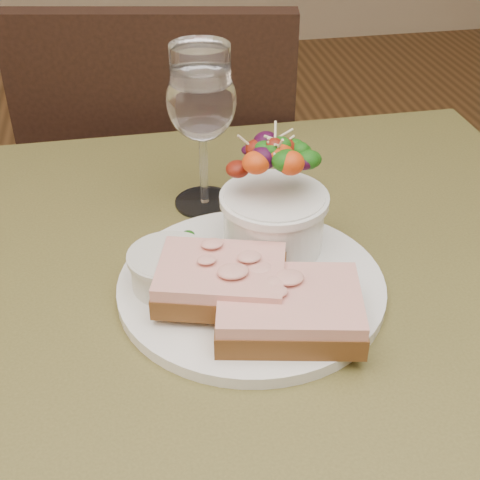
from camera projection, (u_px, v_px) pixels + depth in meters
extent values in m
cube|color=#4D4721|center=(246.00, 327.00, 0.64)|extent=(0.80, 0.80, 0.04)
cylinder|color=black|center=(396.00, 334.00, 1.18)|extent=(0.05, 0.05, 0.71)
cube|color=black|center=(175.00, 214.00, 1.33)|extent=(0.49, 0.49, 0.04)
cube|color=black|center=(158.00, 157.00, 1.04)|extent=(0.42, 0.12, 0.45)
cube|color=black|center=(181.00, 301.00, 1.45)|extent=(0.42, 0.42, 0.45)
cylinder|color=white|center=(251.00, 286.00, 0.65)|extent=(0.26, 0.26, 0.01)
cube|color=#4E3314|center=(289.00, 314.00, 0.59)|extent=(0.14, 0.12, 0.02)
cube|color=beige|center=(289.00, 299.00, 0.58)|extent=(0.14, 0.12, 0.01)
cube|color=#4E3314|center=(221.00, 285.00, 0.61)|extent=(0.13, 0.11, 0.02)
cube|color=beige|center=(221.00, 271.00, 0.60)|extent=(0.13, 0.11, 0.01)
cylinder|color=beige|center=(170.00, 269.00, 0.63)|extent=(0.07, 0.07, 0.04)
cylinder|color=olive|center=(169.00, 256.00, 0.62)|extent=(0.06, 0.06, 0.01)
cylinder|color=white|center=(274.00, 220.00, 0.68)|extent=(0.10, 0.10, 0.06)
ellipsoid|color=#0C3E0B|center=(275.00, 171.00, 0.64)|extent=(0.09, 0.09, 0.06)
ellipsoid|color=#0C3E0B|center=(173.00, 241.00, 0.69)|extent=(0.04, 0.04, 0.01)
sphere|color=maroon|center=(159.00, 244.00, 0.67)|extent=(0.02, 0.02, 0.02)
cylinder|color=white|center=(205.00, 202.00, 0.78)|extent=(0.07, 0.07, 0.00)
cylinder|color=white|center=(204.00, 167.00, 0.76)|extent=(0.01, 0.01, 0.09)
ellipsoid|color=white|center=(201.00, 100.00, 0.71)|extent=(0.08, 0.08, 0.09)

